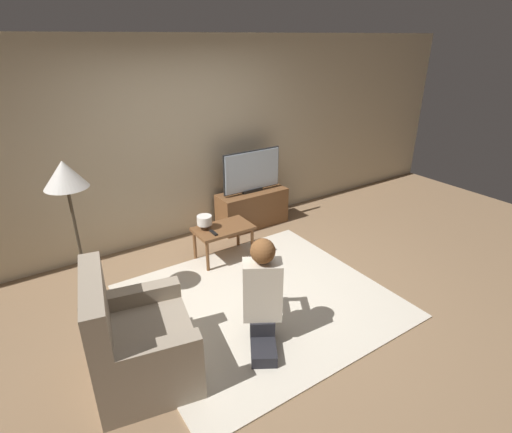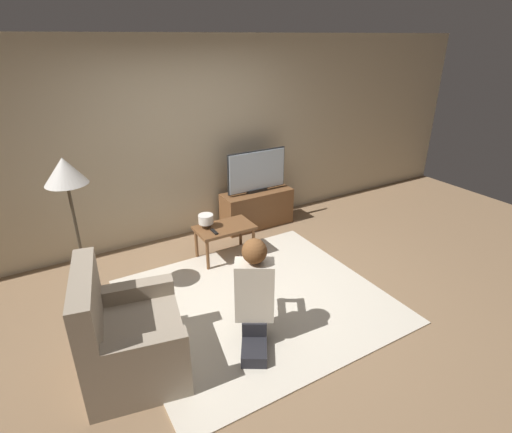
{
  "view_description": "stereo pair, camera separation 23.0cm",
  "coord_description": "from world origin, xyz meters",
  "px_view_note": "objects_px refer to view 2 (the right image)",
  "views": [
    {
      "loc": [
        -1.96,
        -2.86,
        2.56
      ],
      "look_at": [
        0.32,
        0.57,
        0.69
      ],
      "focal_mm": 28.0,
      "sensor_mm": 36.0,
      "label": 1
    },
    {
      "loc": [
        -1.77,
        -2.98,
        2.56
      ],
      "look_at": [
        0.32,
        0.57,
        0.69
      ],
      "focal_mm": 28.0,
      "sensor_mm": 36.0,
      "label": 2
    }
  ],
  "objects_px": {
    "floor_lamp": "(67,182)",
    "tv": "(257,171)",
    "person_kneeling": "(254,291)",
    "coffee_table": "(225,231)",
    "armchair": "(129,340)",
    "table_lamp": "(206,220)"
  },
  "relations": [
    {
      "from": "floor_lamp",
      "to": "table_lamp",
      "type": "relative_size",
      "value": 8.77
    },
    {
      "from": "tv",
      "to": "armchair",
      "type": "xyz_separation_m",
      "value": [
        -2.32,
        -1.9,
        -0.52
      ]
    },
    {
      "from": "tv",
      "to": "armchair",
      "type": "height_order",
      "value": "tv"
    },
    {
      "from": "armchair",
      "to": "coffee_table",
      "type": "bearing_deg",
      "value": -37.82
    },
    {
      "from": "armchair",
      "to": "tv",
      "type": "bearing_deg",
      "value": -39.23
    },
    {
      "from": "floor_lamp",
      "to": "person_kneeling",
      "type": "bearing_deg",
      "value": -48.28
    },
    {
      "from": "tv",
      "to": "table_lamp",
      "type": "xyz_separation_m",
      "value": [
        -1.02,
        -0.53,
        -0.3
      ]
    },
    {
      "from": "floor_lamp",
      "to": "tv",
      "type": "bearing_deg",
      "value": 17.29
    },
    {
      "from": "coffee_table",
      "to": "person_kneeling",
      "type": "height_order",
      "value": "person_kneeling"
    },
    {
      "from": "armchair",
      "to": "floor_lamp",
      "type": "bearing_deg",
      "value": 18.51
    },
    {
      "from": "coffee_table",
      "to": "floor_lamp",
      "type": "relative_size",
      "value": 0.45
    },
    {
      "from": "coffee_table",
      "to": "person_kneeling",
      "type": "xyz_separation_m",
      "value": [
        -0.44,
        -1.5,
        0.17
      ]
    },
    {
      "from": "coffee_table",
      "to": "armchair",
      "type": "xyz_separation_m",
      "value": [
        -1.5,
        -1.29,
        -0.05
      ]
    },
    {
      "from": "tv",
      "to": "armchair",
      "type": "relative_size",
      "value": 0.89
    },
    {
      "from": "coffee_table",
      "to": "armchair",
      "type": "height_order",
      "value": "armchair"
    },
    {
      "from": "coffee_table",
      "to": "table_lamp",
      "type": "bearing_deg",
      "value": 158.05
    },
    {
      "from": "floor_lamp",
      "to": "armchair",
      "type": "bearing_deg",
      "value": -82.89
    },
    {
      "from": "tv",
      "to": "coffee_table",
      "type": "bearing_deg",
      "value": -143.36
    },
    {
      "from": "tv",
      "to": "armchair",
      "type": "distance_m",
      "value": 3.04
    },
    {
      "from": "tv",
      "to": "coffee_table",
      "type": "relative_size",
      "value": 1.28
    },
    {
      "from": "armchair",
      "to": "person_kneeling",
      "type": "bearing_deg",
      "value": -89.59
    },
    {
      "from": "tv",
      "to": "person_kneeling",
      "type": "distance_m",
      "value": 2.48
    }
  ]
}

